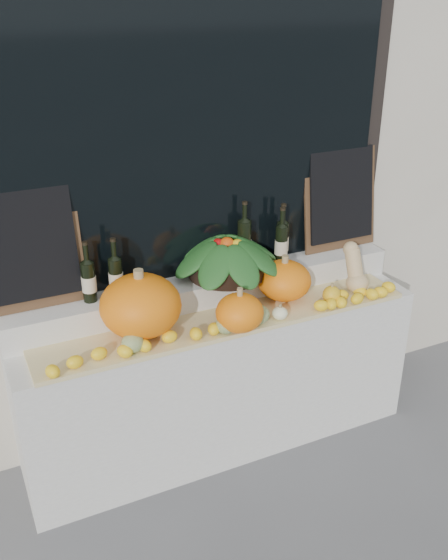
# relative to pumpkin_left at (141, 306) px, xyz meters

# --- Properties ---
(storefront_facade) EXTENTS (7.00, 0.94, 4.50)m
(storefront_facade) POSITION_rel_pumpkin_left_xyz_m (0.46, 0.78, 1.18)
(storefront_facade) COLOR beige
(storefront_facade) RESTS_ON ground
(display_sill) EXTENTS (2.30, 0.55, 0.88)m
(display_sill) POSITION_rel_pumpkin_left_xyz_m (0.46, 0.06, -0.63)
(display_sill) COLOR silver
(display_sill) RESTS_ON ground
(rear_tier) EXTENTS (2.30, 0.25, 0.16)m
(rear_tier) POSITION_rel_pumpkin_left_xyz_m (0.46, 0.21, -0.11)
(rear_tier) COLOR silver
(rear_tier) RESTS_ON display_sill
(straw_bedding) EXTENTS (2.10, 0.32, 0.02)m
(straw_bedding) POSITION_rel_pumpkin_left_xyz_m (0.46, -0.06, -0.17)
(straw_bedding) COLOR tan
(straw_bedding) RESTS_ON display_sill
(pumpkin_left) EXTENTS (0.47, 0.47, 0.32)m
(pumpkin_left) POSITION_rel_pumpkin_left_xyz_m (0.00, 0.00, 0.00)
(pumpkin_left) COLOR orange
(pumpkin_left) RESTS_ON straw_bedding
(pumpkin_right) EXTENTS (0.40, 0.40, 0.23)m
(pumpkin_right) POSITION_rel_pumpkin_left_xyz_m (0.86, 0.03, -0.05)
(pumpkin_right) COLOR orange
(pumpkin_right) RESTS_ON straw_bedding
(pumpkin_center) EXTENTS (0.31, 0.31, 0.20)m
(pumpkin_center) POSITION_rel_pumpkin_left_xyz_m (0.47, -0.19, -0.06)
(pumpkin_center) COLOR orange
(pumpkin_center) RESTS_ON straw_bedding
(butternut_squash) EXTENTS (0.13, 0.20, 0.28)m
(butternut_squash) POSITION_rel_pumpkin_left_xyz_m (1.28, -0.06, -0.03)
(butternut_squash) COLOR tan
(butternut_squash) RESTS_ON straw_bedding
(decorative_gourds) EXTENTS (1.27, 0.15, 0.16)m
(decorative_gourds) POSITION_rel_pumpkin_left_xyz_m (0.50, -0.17, -0.11)
(decorative_gourds) COLOR #36631D
(decorative_gourds) RESTS_ON straw_bedding
(lemon_heap) EXTENTS (2.20, 0.16, 0.06)m
(lemon_heap) POSITION_rel_pumpkin_left_xyz_m (0.46, -0.17, -0.13)
(lemon_heap) COLOR yellow
(lemon_heap) RESTS_ON straw_bedding
(produce_bowl) EXTENTS (0.67, 0.67, 0.24)m
(produce_bowl) POSITION_rel_pumpkin_left_xyz_m (0.58, 0.20, 0.09)
(produce_bowl) COLOR black
(produce_bowl) RESTS_ON rear_tier
(wine_bottle_far_left) EXTENTS (0.08, 0.08, 0.33)m
(wine_bottle_far_left) POSITION_rel_pumpkin_left_xyz_m (-0.20, 0.21, 0.09)
(wine_bottle_far_left) COLOR black
(wine_bottle_far_left) RESTS_ON rear_tier
(wine_bottle_near_left) EXTENTS (0.08, 0.08, 0.33)m
(wine_bottle_near_left) POSITION_rel_pumpkin_left_xyz_m (-0.07, 0.19, 0.09)
(wine_bottle_near_left) COLOR black
(wine_bottle_near_left) RESTS_ON rear_tier
(wine_bottle_tall) EXTENTS (0.08, 0.08, 0.41)m
(wine_bottle_tall) POSITION_rel_pumpkin_left_xyz_m (0.71, 0.23, 0.12)
(wine_bottle_tall) COLOR black
(wine_bottle_tall) RESTS_ON rear_tier
(wine_bottle_near_right) EXTENTS (0.08, 0.08, 0.36)m
(wine_bottle_near_right) POSITION_rel_pumpkin_left_xyz_m (0.96, 0.23, 0.10)
(wine_bottle_near_right) COLOR black
(wine_bottle_near_right) RESTS_ON rear_tier
(wine_bottle_far_right) EXTENTS (0.08, 0.08, 0.35)m
(wine_bottle_far_right) POSITION_rel_pumpkin_left_xyz_m (0.93, 0.19, 0.10)
(wine_bottle_far_right) COLOR black
(wine_bottle_far_right) RESTS_ON rear_tier
(chalkboard_left) EXTENTS (0.50, 0.12, 0.62)m
(chalkboard_left) POSITION_rel_pumpkin_left_xyz_m (-0.46, 0.28, 0.30)
(chalkboard_left) COLOR #4C331E
(chalkboard_left) RESTS_ON rear_tier
(chalkboard_right) EXTENTS (0.50, 0.12, 0.62)m
(chalkboard_right) POSITION_rel_pumpkin_left_xyz_m (1.38, 0.28, 0.30)
(chalkboard_right) COLOR #4C331E
(chalkboard_right) RESTS_ON rear_tier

